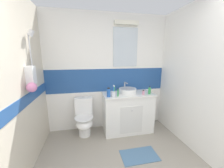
{
  "coord_description": "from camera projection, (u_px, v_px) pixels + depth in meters",
  "views": [
    {
      "loc": [
        -0.48,
        -0.4,
        1.62
      ],
      "look_at": [
        -0.04,
        1.76,
        1.15
      ],
      "focal_mm": 20.91,
      "sensor_mm": 36.0,
      "label": 1
    }
  ],
  "objects": [
    {
      "name": "ground_plane",
      "position": [
        122.0,
        167.0,
        1.97
      ],
      "size": [
        3.2,
        3.48,
        0.04
      ],
      "primitive_type": "cube",
      "color": "gray"
    },
    {
      "name": "wall_back_tiled",
      "position": [
        108.0,
        73.0,
        2.9
      ],
      "size": [
        3.2,
        0.2,
        2.5
      ],
      "color": "white",
      "rests_on": "ground_plane"
    },
    {
      "name": "wall_left_shower_alcove",
      "position": [
        6.0,
        90.0,
        1.44
      ],
      "size": [
        0.25,
        3.48,
        2.5
      ],
      "color": "beige",
      "rests_on": "ground_plane"
    },
    {
      "name": "wall_right_plain",
      "position": [
        209.0,
        81.0,
        1.97
      ],
      "size": [
        0.1,
        3.48,
        2.5
      ],
      "primitive_type": "cube",
      "color": "white",
      "rests_on": "ground_plane"
    },
    {
      "name": "vanity_cabinet",
      "position": [
        127.0,
        112.0,
        2.85
      ],
      "size": [
        1.06,
        0.55,
        0.85
      ],
      "color": "white",
      "rests_on": "ground_plane"
    },
    {
      "name": "sink_basin",
      "position": [
        128.0,
        90.0,
        2.79
      ],
      "size": [
        0.37,
        0.42,
        0.21
      ],
      "color": "white",
      "rests_on": "vanity_cabinet"
    },
    {
      "name": "toilet",
      "position": [
        84.0,
        118.0,
        2.7
      ],
      "size": [
        0.37,
        0.5,
        0.78
      ],
      "color": "white",
      "rests_on": "ground_plane"
    },
    {
      "name": "toothbrush_cup",
      "position": [
        114.0,
        94.0,
        2.53
      ],
      "size": [
        0.07,
        0.07,
        0.23
      ],
      "color": "white",
      "rests_on": "vanity_cabinet"
    },
    {
      "name": "soap_dispenser",
      "position": [
        149.0,
        91.0,
        2.7
      ],
      "size": [
        0.06,
        0.06,
        0.17
      ],
      "color": "green",
      "rests_on": "vanity_cabinet"
    },
    {
      "name": "perfume_flask_small",
      "position": [
        143.0,
        92.0,
        2.66
      ],
      "size": [
        0.04,
        0.03,
        0.1
      ],
      "color": "pink",
      "rests_on": "vanity_cabinet"
    },
    {
      "name": "mouthwash_bottle",
      "position": [
        109.0,
        92.0,
        2.51
      ],
      "size": [
        0.07,
        0.07,
        0.18
      ],
      "color": "#2659B2",
      "rests_on": "vanity_cabinet"
    },
    {
      "name": "toothpaste_tube_upright",
      "position": [
        118.0,
        93.0,
        2.54
      ],
      "size": [
        0.03,
        0.03,
        0.16
      ],
      "color": "green",
      "rests_on": "vanity_cabinet"
    },
    {
      "name": "bath_mat",
      "position": [
        139.0,
        155.0,
        2.16
      ],
      "size": [
        0.6,
        0.35,
        0.01
      ],
      "primitive_type": "cube",
      "color": "#4C7299",
      "rests_on": "ground_plane"
    }
  ]
}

